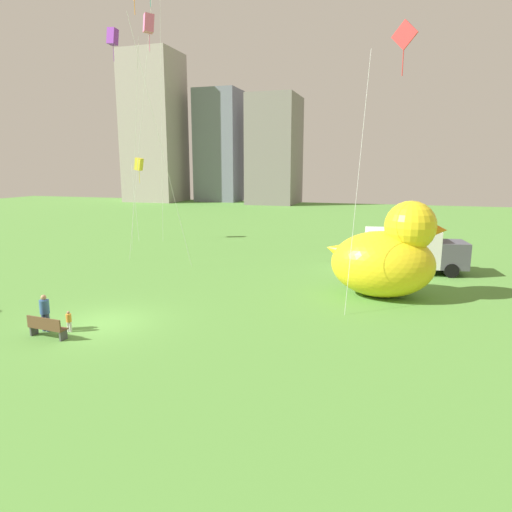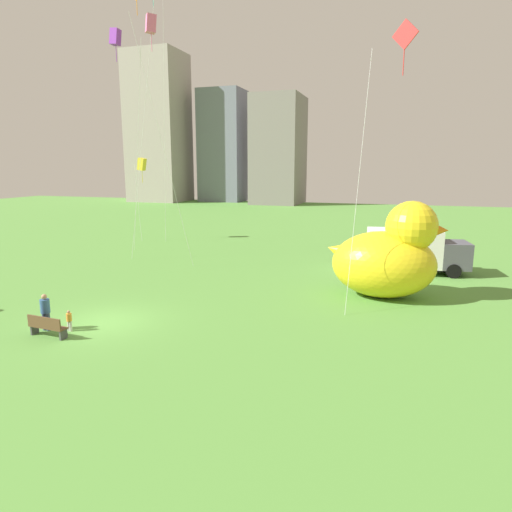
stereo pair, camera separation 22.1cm
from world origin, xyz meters
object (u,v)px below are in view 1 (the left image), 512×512
object	(u,v)px
person_child	(69,320)
kite_purple	(113,39)
kite_yellow	(139,164)
park_bench	(46,327)
kite_red	(400,50)
kite_teal	(151,6)
giant_inflatable_duck	(387,256)
person_adult	(45,311)
kite_pink	(149,26)
box_truck	(412,251)

from	to	relation	value
person_child	kite_purple	size ratio (longest dim) A/B	0.05
kite_yellow	kite_purple	distance (m)	11.47
park_bench	person_child	bearing A→B (deg)	64.36
kite_red	kite_teal	bearing A→B (deg)	145.09
kite_teal	kite_red	xyz separation A→B (m)	(20.21, -14.10, -8.05)
giant_inflatable_duck	kite_red	world-z (taller)	kite_red
person_adult	person_child	size ratio (longest dim) A/B	1.74
kite_pink	park_bench	bearing A→B (deg)	-78.86
kite_teal	park_bench	bearing A→B (deg)	-72.12
kite_pink	kite_red	xyz separation A→B (m)	(15.79, -5.87, -3.94)
kite_yellow	park_bench	bearing A→B (deg)	-67.32
box_truck	kite_pink	bearing A→B (deg)	-171.32
box_truck	kite_purple	size ratio (longest dim) A/B	0.39
giant_inflatable_duck	kite_purple	xyz separation A→B (m)	(-20.03, 5.96, 13.77)
person_adult	kite_purple	size ratio (longest dim) A/B	0.10
person_child	giant_inflatable_duck	xyz separation A→B (m)	(12.56, 9.52, 1.69)
kite_red	box_truck	bearing A→B (deg)	80.61
kite_purple	kite_teal	bearing A→B (deg)	91.04
box_truck	kite_red	bearing A→B (deg)	-99.39
person_adult	box_truck	distance (m)	21.97
box_truck	kite_pink	world-z (taller)	kite_pink
kite_purple	kite_red	bearing A→B (deg)	-22.16
kite_teal	giant_inflatable_duck	bearing A→B (deg)	-30.52
person_adult	person_child	xyz separation A→B (m)	(1.01, 0.21, -0.37)
kite_purple	kite_red	size ratio (longest dim) A/B	1.27
kite_yellow	kite_purple	world-z (taller)	kite_purple
giant_inflatable_duck	kite_yellow	world-z (taller)	kite_yellow
kite_red	person_adult	bearing A→B (deg)	-151.19
person_child	kite_yellow	size ratio (longest dim) A/B	0.12
person_adult	kite_red	xyz separation A→B (m)	(13.64, 7.50, 11.02)
kite_pink	giant_inflatable_duck	bearing A→B (deg)	-13.02
park_bench	giant_inflatable_duck	size ratio (longest dim) A/B	0.28
kite_purple	kite_red	xyz separation A→B (m)	(20.10, -8.19, -4.06)
person_adult	kite_red	world-z (taller)	kite_red
person_child	kite_teal	world-z (taller)	kite_teal
kite_pink	kite_red	bearing A→B (deg)	-20.38
person_child	kite_purple	bearing A→B (deg)	115.77
giant_inflatable_duck	box_truck	size ratio (longest dim) A/B	0.95
park_bench	kite_yellow	xyz separation A→B (m)	(-9.63, 23.05, 6.56)
kite_pink	kite_teal	size ratio (longest dim) A/B	0.75
box_truck	kite_teal	size ratio (longest dim) A/B	0.30
person_adult	kite_pink	world-z (taller)	kite_pink
park_bench	box_truck	world-z (taller)	box_truck
giant_inflatable_duck	kite_red	distance (m)	9.96
kite_purple	kite_teal	xyz separation A→B (m)	(-0.11, 5.92, 3.98)
giant_inflatable_duck	kite_teal	bearing A→B (deg)	149.48
box_truck	kite_yellow	xyz separation A→B (m)	(-24.07, 6.42, 5.58)
giant_inflatable_duck	kite_purple	world-z (taller)	kite_purple
person_child	giant_inflatable_duck	bearing A→B (deg)	37.17
kite_yellow	kite_purple	bearing A→B (deg)	-69.12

